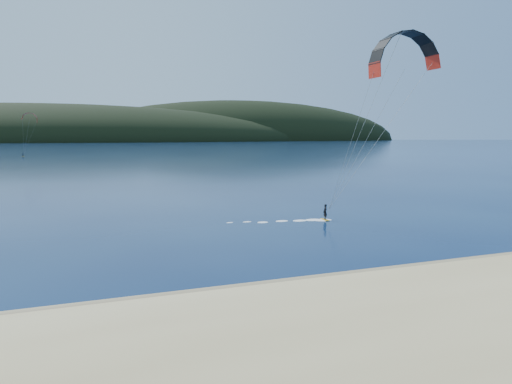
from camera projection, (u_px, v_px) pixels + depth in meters
ground at (266, 323)px, 21.89m from camera, size 1800.00×1800.00×0.00m
wet_sand at (237, 292)px, 26.08m from camera, size 220.00×2.50×0.10m
headland at (91, 141)px, 715.93m from camera, size 1200.00×310.00×140.00m
kitesurfer_near at (399, 76)px, 43.95m from camera, size 19.84×8.08×17.58m
kitesurfer_far at (29, 121)px, 192.74m from camera, size 7.50×4.44×17.48m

